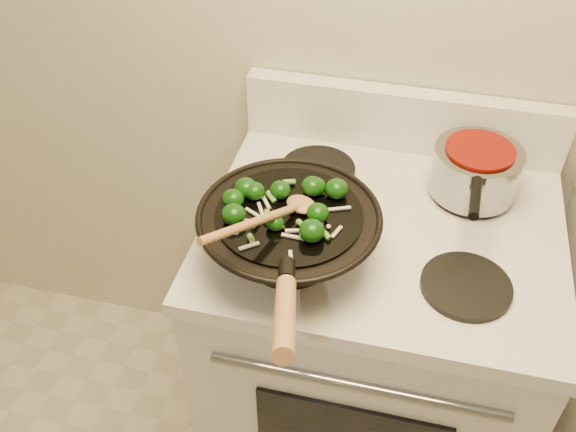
# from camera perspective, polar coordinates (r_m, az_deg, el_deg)

# --- Properties ---
(stove) EXTENTS (0.78, 0.67, 1.08)m
(stove) POSITION_cam_1_polar(r_m,az_deg,el_deg) (1.76, 7.08, -11.46)
(stove) COLOR white
(stove) RESTS_ON ground
(wok) EXTENTS (0.37, 0.60, 0.24)m
(wok) POSITION_cam_1_polar(r_m,az_deg,el_deg) (1.28, 0.09, -1.52)
(wok) COLOR black
(wok) RESTS_ON stove
(stirfry) EXTENTS (0.25, 0.24, 0.04)m
(stirfry) POSITION_cam_1_polar(r_m,az_deg,el_deg) (1.25, -0.57, 1.30)
(stirfry) COLOR #0C3808
(stirfry) RESTS_ON wok
(wooden_spoon) EXTENTS (0.17, 0.27, 0.10)m
(wooden_spoon) POSITION_cam_1_polar(r_m,az_deg,el_deg) (1.20, -1.16, 0.15)
(wooden_spoon) COLOR #A16F3F
(wooden_spoon) RESTS_ON wok
(saucepan) EXTENTS (0.20, 0.32, 0.12)m
(saucepan) POSITION_cam_1_polar(r_m,az_deg,el_deg) (1.50, 16.34, 3.93)
(saucepan) COLOR gray
(saucepan) RESTS_ON stove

